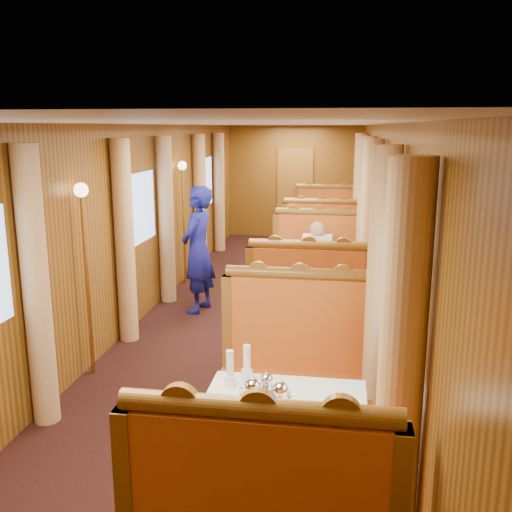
% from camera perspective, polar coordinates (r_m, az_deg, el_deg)
% --- Properties ---
extents(floor, '(3.00, 12.00, 0.01)m').
position_cam_1_polar(floor, '(7.39, -0.19, -6.72)').
color(floor, black).
rests_on(floor, ground).
extents(ceiling, '(3.00, 12.00, 0.01)m').
position_cam_1_polar(ceiling, '(6.96, -0.21, 13.06)').
color(ceiling, silver).
rests_on(ceiling, wall_left).
extents(wall_far, '(3.00, 0.01, 2.50)m').
position_cam_1_polar(wall_far, '(12.98, 3.94, 7.41)').
color(wall_far, brown).
rests_on(wall_far, floor).
extents(wall_left, '(0.01, 12.00, 2.50)m').
position_cam_1_polar(wall_left, '(7.45, -11.70, 3.12)').
color(wall_left, brown).
rests_on(wall_left, floor).
extents(wall_right, '(0.01, 12.00, 2.50)m').
position_cam_1_polar(wall_right, '(7.00, 12.04, 2.49)').
color(wall_right, brown).
rests_on(wall_right, floor).
extents(doorway_far, '(0.80, 0.04, 2.00)m').
position_cam_1_polar(doorway_far, '(12.98, 3.91, 6.29)').
color(doorway_far, '#905D21').
rests_on(doorway_far, floor).
extents(table_near, '(1.05, 0.72, 0.75)m').
position_cam_1_polar(table_near, '(3.99, 2.84, -18.90)').
color(table_near, white).
rests_on(table_near, floor).
extents(banquette_near_aft, '(1.30, 0.55, 1.34)m').
position_cam_1_polar(banquette_near_aft, '(4.86, 4.11, -12.15)').
color(banquette_near_aft, '#B23613').
rests_on(banquette_near_aft, floor).
extents(table_mid, '(1.05, 0.72, 0.75)m').
position_cam_1_polar(table_mid, '(7.20, 5.73, -4.17)').
color(table_mid, white).
rests_on(table_mid, floor).
extents(banquette_mid_fwd, '(1.30, 0.55, 1.34)m').
position_cam_1_polar(banquette_mid_fwd, '(6.22, 5.23, -6.45)').
color(banquette_mid_fwd, '#B23613').
rests_on(banquette_mid_fwd, floor).
extents(banquette_mid_aft, '(1.30, 0.55, 1.34)m').
position_cam_1_polar(banquette_mid_aft, '(8.16, 6.12, -1.78)').
color(banquette_mid_aft, '#B23613').
rests_on(banquette_mid_aft, floor).
extents(table_far, '(1.05, 0.72, 0.75)m').
position_cam_1_polar(table_far, '(10.59, 6.76, 1.33)').
color(table_far, white).
rests_on(table_far, floor).
extents(banquette_far_fwd, '(1.30, 0.55, 1.34)m').
position_cam_1_polar(banquette_far_fwd, '(9.59, 6.54, 0.42)').
color(banquette_far_fwd, '#B23613').
rests_on(banquette_far_fwd, floor).
extents(banquette_far_aft, '(1.30, 0.55, 1.34)m').
position_cam_1_polar(banquette_far_aft, '(11.58, 6.95, 2.55)').
color(banquette_far_aft, '#B23613').
rests_on(banquette_far_aft, floor).
extents(tea_tray, '(0.38, 0.32, 0.01)m').
position_cam_1_polar(tea_tray, '(3.77, 0.92, -14.26)').
color(tea_tray, silver).
rests_on(tea_tray, table_near).
extents(teapot_left, '(0.20, 0.17, 0.14)m').
position_cam_1_polar(teapot_left, '(3.68, -0.34, -13.86)').
color(teapot_left, silver).
rests_on(teapot_left, tea_tray).
extents(teapot_right, '(0.19, 0.15, 0.14)m').
position_cam_1_polar(teapot_right, '(3.65, 2.45, -14.11)').
color(teapot_right, silver).
rests_on(teapot_right, tea_tray).
extents(teapot_back, '(0.16, 0.14, 0.12)m').
position_cam_1_polar(teapot_back, '(3.82, 1.04, -12.99)').
color(teapot_back, silver).
rests_on(teapot_back, tea_tray).
extents(fruit_plate, '(0.20, 0.20, 0.05)m').
position_cam_1_polar(fruit_plate, '(3.68, 7.71, -14.84)').
color(fruit_plate, white).
rests_on(fruit_plate, table_near).
extents(cup_inboard, '(0.08, 0.08, 0.26)m').
position_cam_1_polar(cup_inboard, '(3.91, -2.62, -11.59)').
color(cup_inboard, white).
rests_on(cup_inboard, table_near).
extents(cup_outboard, '(0.08, 0.08, 0.26)m').
position_cam_1_polar(cup_outboard, '(4.00, -0.92, -11.03)').
color(cup_outboard, white).
rests_on(cup_outboard, table_near).
extents(rose_vase_mid, '(0.06, 0.06, 0.36)m').
position_cam_1_polar(rose_vase_mid, '(7.05, 5.74, 0.11)').
color(rose_vase_mid, silver).
rests_on(rose_vase_mid, table_mid).
extents(rose_vase_far, '(0.06, 0.06, 0.36)m').
position_cam_1_polar(rose_vase_far, '(10.52, 6.79, 4.31)').
color(rose_vase_far, silver).
rests_on(rose_vase_far, table_far).
extents(curtain_left_near_b, '(0.22, 0.22, 2.35)m').
position_cam_1_polar(curtain_left_near_b, '(5.00, -21.13, -3.09)').
color(curtain_left_near_b, tan).
rests_on(curtain_left_near_b, floor).
extents(window_right_near, '(0.01, 1.20, 0.90)m').
position_cam_1_polar(window_right_near, '(3.55, 14.94, -4.35)').
color(window_right_near, '#8BADD9').
rests_on(window_right_near, wall_right).
extents(curtain_right_near_a, '(0.22, 0.22, 2.35)m').
position_cam_1_polar(curtain_right_near_a, '(2.92, 14.13, -13.98)').
color(curtain_right_near_a, tan).
rests_on(curtain_right_near_a, floor).
extents(curtain_right_near_b, '(0.22, 0.22, 2.35)m').
position_cam_1_polar(curtain_right_near_b, '(4.37, 12.31, -4.76)').
color(curtain_right_near_b, tan).
rests_on(curtain_right_near_b, floor).
extents(window_left_mid, '(0.01, 1.20, 0.90)m').
position_cam_1_polar(window_left_mid, '(7.41, -11.66, 4.64)').
color(window_left_mid, '#8BADD9').
rests_on(window_left_mid, wall_left).
extents(curtain_left_mid_a, '(0.22, 0.22, 2.35)m').
position_cam_1_polar(curtain_left_mid_a, '(6.70, -13.00, 1.34)').
color(curtain_left_mid_a, tan).
rests_on(curtain_left_mid_a, floor).
extents(curtain_left_mid_b, '(0.22, 0.22, 2.35)m').
position_cam_1_polar(curtain_left_mid_b, '(8.15, -8.99, 3.51)').
color(curtain_left_mid_b, tan).
rests_on(curtain_left_mid_b, floor).
extents(window_right_mid, '(0.01, 1.20, 0.90)m').
position_cam_1_polar(window_right_mid, '(6.97, 11.99, 4.11)').
color(window_right_mid, '#8BADD9').
rests_on(window_right_mid, wall_right).
extents(curtain_right_mid_a, '(0.22, 0.22, 2.35)m').
position_cam_1_polar(curtain_right_mid_a, '(6.24, 11.29, 0.58)').
color(curtain_right_mid_a, tan).
rests_on(curtain_right_mid_a, floor).
extents(curtain_right_mid_b, '(0.22, 0.22, 2.35)m').
position_cam_1_polar(curtain_right_mid_b, '(7.77, 10.82, 3.00)').
color(curtain_right_mid_b, tan).
rests_on(curtain_right_mid_b, floor).
extents(window_left_far, '(0.01, 1.20, 0.90)m').
position_cam_1_polar(window_left_far, '(10.74, -5.19, 7.32)').
color(window_left_far, '#8BADD9').
rests_on(window_left_far, wall_left).
extents(curtain_left_far_a, '(0.22, 0.22, 2.35)m').
position_cam_1_polar(curtain_left_far_a, '(9.99, -5.64, 5.32)').
color(curtain_left_far_a, tan).
rests_on(curtain_left_far_a, floor).
extents(curtain_left_far_b, '(0.22, 0.22, 2.35)m').
position_cam_1_polar(curtain_left_far_b, '(11.50, -3.72, 6.33)').
color(curtain_left_far_b, tan).
rests_on(curtain_left_far_b, floor).
extents(window_right_far, '(0.01, 1.20, 0.90)m').
position_cam_1_polar(window_right_far, '(10.44, 10.98, 6.98)').
color(window_right_far, '#8BADD9').
rests_on(window_right_far, wall_right).
extents(curtain_right_far_a, '(0.22, 0.22, 2.35)m').
position_cam_1_polar(curtain_right_far_a, '(9.69, 10.45, 4.93)').
color(curtain_right_far_a, tan).
rests_on(curtain_right_far_a, floor).
extents(curtain_right_far_b, '(0.22, 0.22, 2.35)m').
position_cam_1_polar(curtain_right_far_b, '(11.24, 10.24, 6.00)').
color(curtain_right_far_b, tan).
rests_on(curtain_right_far_b, floor).
extents(sconce_left_fore, '(0.14, 0.14, 1.95)m').
position_cam_1_polar(sconce_left_fore, '(5.80, -16.78, 1.47)').
color(sconce_left_fore, '#BF8C3F').
rests_on(sconce_left_fore, floor).
extents(sconce_right_fore, '(0.14, 0.14, 1.95)m').
position_cam_1_polar(sconce_right_fore, '(5.25, 12.03, 0.59)').
color(sconce_right_fore, '#BF8C3F').
rests_on(sconce_right_fore, floor).
extents(sconce_left_aft, '(0.14, 0.14, 1.95)m').
position_cam_1_polar(sconce_left_aft, '(9.04, -7.30, 5.82)').
color(sconce_left_aft, '#BF8C3F').
rests_on(sconce_left_aft, floor).
extents(sconce_right_aft, '(0.14, 0.14, 1.95)m').
position_cam_1_polar(sconce_right_aft, '(8.70, 10.81, 5.43)').
color(sconce_right_aft, '#BF8C3F').
rests_on(sconce_right_aft, floor).
extents(steward, '(0.52, 0.69, 1.71)m').
position_cam_1_polar(steward, '(7.69, -5.81, 0.64)').
color(steward, navy).
rests_on(steward, floor).
extents(passenger, '(0.40, 0.44, 0.76)m').
position_cam_1_polar(passenger, '(7.85, 6.09, 0.02)').
color(passenger, beige).
rests_on(passenger, banquette_mid_aft).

